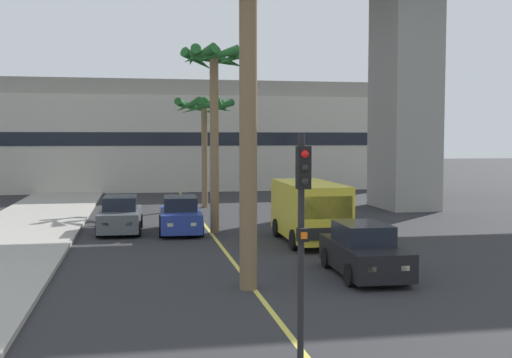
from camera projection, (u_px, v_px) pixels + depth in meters
name	position (u px, v px, depth m)	size (l,w,h in m)	color
lane_stripe_center	(212.00, 235.00, 26.66)	(0.14, 56.00, 0.01)	#DBCC4C
pier_building_backdrop	(176.00, 137.00, 50.81)	(34.43, 8.04, 8.48)	beige
car_queue_front	(180.00, 216.00, 27.26)	(1.94, 4.16, 1.56)	navy
car_queue_second	(120.00, 216.00, 27.38)	(1.95, 4.16, 1.56)	#4C5156
car_queue_third	(364.00, 252.00, 18.79)	(1.94, 4.16, 1.56)	black
delivery_van	(309.00, 210.00, 24.65)	(2.21, 5.28, 2.36)	yellow
traffic_light_median_near	(302.00, 217.00, 11.21)	(0.24, 0.37, 4.20)	black
palm_tree_near_median	(248.00, 38.00, 16.68)	(2.72, 2.73, 9.02)	brown
palm_tree_mid_median	(214.00, 80.00, 26.81)	(2.95, 2.94, 8.07)	brown
palm_tree_far_median	(204.00, 115.00, 36.68)	(3.61, 3.66, 6.49)	brown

